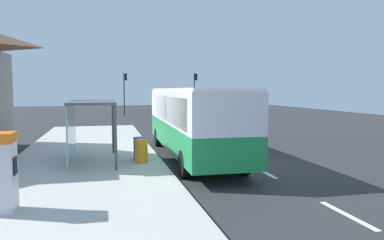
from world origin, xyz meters
TOP-DOWN VIEW (x-y plane):
  - ground_plane at (0.00, 14.00)m, footprint 56.00×92.00m
  - sidewalk_platform at (-6.40, 2.00)m, footprint 6.20×30.00m
  - lane_stripe_seg_0 at (0.25, -6.00)m, footprint 0.16×2.20m
  - lane_stripe_seg_1 at (0.25, -1.00)m, footprint 0.16×2.20m
  - lane_stripe_seg_2 at (0.25, 4.00)m, footprint 0.16×2.20m
  - lane_stripe_seg_3 at (0.25, 9.00)m, footprint 0.16×2.20m
  - lane_stripe_seg_4 at (0.25, 14.00)m, footprint 0.16×2.20m
  - lane_stripe_seg_5 at (0.25, 19.00)m, footprint 0.16×2.20m
  - lane_stripe_seg_6 at (0.25, 24.00)m, footprint 0.16×2.20m
  - lane_stripe_seg_7 at (0.25, 29.00)m, footprint 0.16×2.20m
  - bus at (-1.71, 2.48)m, footprint 2.70×11.05m
  - white_van at (2.20, 21.42)m, footprint 2.14×5.25m
  - sedan_near at (2.30, 30.25)m, footprint 2.02×4.49m
  - sedan_far at (2.30, 38.67)m, footprint 1.87×4.41m
  - ticket_machine at (-8.09, -4.24)m, footprint 0.66×0.76m
  - recycling_bin_orange at (-4.20, 1.03)m, footprint 0.52×0.52m
  - recycling_bin_blue at (-4.20, 1.73)m, footprint 0.52×0.52m
  - traffic_light_near_side at (5.50, 30.71)m, footprint 0.49×0.28m
  - traffic_light_far_side at (-3.10, 31.51)m, footprint 0.49×0.28m
  - bus_shelter at (-6.41, 1.71)m, footprint 1.80×4.00m

SIDE VIEW (x-z plane):
  - ground_plane at x=0.00m, z-range -0.04..0.00m
  - lane_stripe_seg_0 at x=0.25m, z-range 0.00..0.01m
  - lane_stripe_seg_1 at x=0.25m, z-range 0.00..0.01m
  - lane_stripe_seg_2 at x=0.25m, z-range 0.00..0.01m
  - lane_stripe_seg_3 at x=0.25m, z-range 0.00..0.01m
  - lane_stripe_seg_4 at x=0.25m, z-range 0.00..0.01m
  - lane_stripe_seg_5 at x=0.25m, z-range 0.00..0.01m
  - lane_stripe_seg_6 at x=0.25m, z-range 0.00..0.01m
  - lane_stripe_seg_7 at x=0.25m, z-range 0.00..0.01m
  - sidewalk_platform at x=-6.40m, z-range 0.00..0.18m
  - recycling_bin_orange at x=-4.20m, z-range 0.18..1.13m
  - recycling_bin_blue at x=-4.20m, z-range 0.18..1.13m
  - sedan_near at x=2.30m, z-range 0.03..1.55m
  - sedan_far at x=2.30m, z-range 0.03..1.55m
  - ticket_machine at x=-8.09m, z-range 0.20..2.14m
  - white_van at x=2.20m, z-range 0.19..2.49m
  - bus at x=-1.71m, z-range 0.24..3.45m
  - bus_shelter at x=-6.41m, z-range 0.85..3.35m
  - traffic_light_far_side at x=-3.10m, z-range 0.84..6.01m
  - traffic_light_near_side at x=5.50m, z-range 0.85..6.05m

